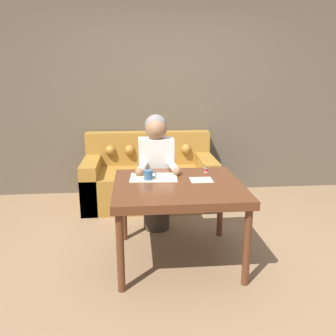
{
  "coord_description": "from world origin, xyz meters",
  "views": [
    {
      "loc": [
        -0.48,
        -2.94,
        1.65
      ],
      "look_at": [
        -0.2,
        0.11,
        0.82
      ],
      "focal_mm": 38.0,
      "sensor_mm": 36.0,
      "label": 1
    }
  ],
  "objects": [
    {
      "name": "wall_back",
      "position": [
        0.0,
        1.94,
        1.3
      ],
      "size": [
        8.0,
        0.06,
        2.6
      ],
      "color": "brown",
      "rests_on": "ground_plane"
    },
    {
      "name": "thread_spool",
      "position": [
        0.18,
        0.28,
        0.74
      ],
      "size": [
        0.04,
        0.04,
        0.05
      ],
      "color": "red",
      "rests_on": "dining_table"
    },
    {
      "name": "scissors",
      "position": [
        -0.35,
        0.14,
        0.72
      ],
      "size": [
        0.22,
        0.11,
        0.01
      ],
      "color": "silver",
      "rests_on": "dining_table"
    },
    {
      "name": "person",
      "position": [
        -0.27,
        0.63,
        0.64
      ],
      "size": [
        0.43,
        0.61,
        1.24
      ],
      "color": "#33281E",
      "rests_on": "ground_plane"
    },
    {
      "name": "couch",
      "position": [
        -0.32,
        1.49,
        0.31
      ],
      "size": [
        1.65,
        0.92,
        0.87
      ],
      "color": "olive",
      "rests_on": "ground_plane"
    },
    {
      "name": "ground_plane",
      "position": [
        0.0,
        0.0,
        0.0
      ],
      "size": [
        16.0,
        16.0,
        0.0
      ],
      "primitive_type": "plane",
      "color": "#846647"
    },
    {
      "name": "dining_table",
      "position": [
        -0.13,
        -0.05,
        0.65
      ],
      "size": [
        1.1,
        1.01,
        0.72
      ],
      "color": "#562D19",
      "rests_on": "ground_plane"
    },
    {
      "name": "pattern_paper_main",
      "position": [
        -0.33,
        0.15,
        0.72
      ],
      "size": [
        0.44,
        0.32,
        0.0
      ],
      "color": "beige",
      "rests_on": "dining_table"
    },
    {
      "name": "mug",
      "position": [
        -0.38,
        0.08,
        0.77
      ],
      "size": [
        0.11,
        0.08,
        0.09
      ],
      "color": "#335B84",
      "rests_on": "dining_table"
    },
    {
      "name": "pattern_paper_offcut",
      "position": [
        0.09,
        0.04,
        0.72
      ],
      "size": [
        0.2,
        0.17,
        0.0
      ],
      "color": "beige",
      "rests_on": "dining_table"
    }
  ]
}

